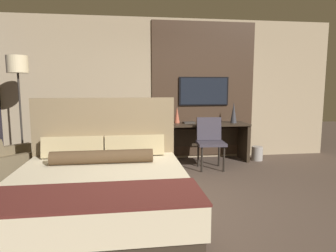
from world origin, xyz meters
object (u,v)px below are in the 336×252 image
object	(u,v)px
desk	(206,135)
vase_short	(177,115)
tv	(204,91)
waste_bin	(257,153)
floor_lamp	(18,74)
book	(189,123)
vase_tall	(234,113)
bed	(101,189)
desk_chair	(210,138)
armchair_by_window	(14,168)

from	to	relation	value
desk	vase_short	xyz separation A→B (m)	(-0.57, 0.10, 0.41)
tv	waste_bin	xyz separation A→B (m)	(1.02, -0.37, -1.24)
tv	floor_lamp	distance (m)	3.39
desk	book	world-z (taller)	book
desk	vase_tall	xyz separation A→B (m)	(0.54, -0.03, 0.45)
tv	book	world-z (taller)	tv
vase_short	book	world-z (taller)	vase_short
bed	floor_lamp	xyz separation A→B (m)	(-1.45, 1.95, 1.35)
bed	tv	distance (m)	3.37
desk_chair	floor_lamp	world-z (taller)	floor_lamp
desk_chair	armchair_by_window	bearing A→B (deg)	-166.21
floor_lamp	vase_short	world-z (taller)	floor_lamp
armchair_by_window	floor_lamp	size ratio (longest dim) A/B	0.58
desk_chair	vase_short	distance (m)	0.88
tv	desk_chair	bearing A→B (deg)	-95.50
desk	armchair_by_window	size ratio (longest dim) A/B	1.39
armchair_by_window	vase_tall	distance (m)	3.99
tv	vase_tall	xyz separation A→B (m)	(0.54, -0.27, -0.42)
vase_tall	waste_bin	distance (m)	0.95
armchair_by_window	bed	bearing A→B (deg)	-175.30
desk_chair	book	world-z (taller)	desk_chair
desk_chair	desk	bearing A→B (deg)	86.27
book	desk	bearing A→B (deg)	-1.42
tv	vase_short	size ratio (longest dim) A/B	3.27
bed	desk	xyz separation A→B (m)	(1.87, 2.36, 0.18)
tv	armchair_by_window	bearing A→B (deg)	-158.09
armchair_by_window	floor_lamp	bearing A→B (deg)	-35.64
book	waste_bin	xyz separation A→B (m)	(1.38, -0.14, -0.63)
book	vase_short	bearing A→B (deg)	157.55
desk_chair	vase_tall	size ratio (longest dim) A/B	2.27
book	waste_bin	size ratio (longest dim) A/B	0.85
tv	floor_lamp	world-z (taller)	floor_lamp
desk	desk_chair	bearing A→B (deg)	-97.93
floor_lamp	desk	bearing A→B (deg)	6.98
desk	tv	size ratio (longest dim) A/B	1.57
tv	vase_tall	distance (m)	0.74
armchair_by_window	waste_bin	bearing A→B (deg)	-119.65
waste_bin	vase_tall	bearing A→B (deg)	168.21
desk	tv	bearing A→B (deg)	90.00
desk	tv	world-z (taller)	tv
desk	armchair_by_window	xyz separation A→B (m)	(-3.24, -1.07, -0.25)
bed	desk_chair	world-z (taller)	bed
bed	waste_bin	world-z (taller)	bed
waste_bin	desk_chair	bearing A→B (deg)	-159.83
desk	vase_short	distance (m)	0.71
waste_bin	tv	bearing A→B (deg)	160.27
book	waste_bin	bearing A→B (deg)	-5.70
bed	vase_tall	distance (m)	3.41
desk	book	bearing A→B (deg)	178.58
tv	desk_chair	xyz separation A→B (m)	(-0.07, -0.77, -0.82)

